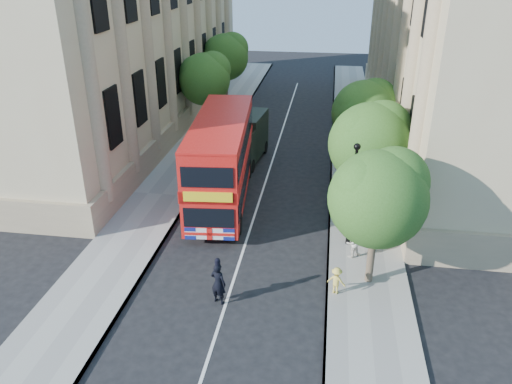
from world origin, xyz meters
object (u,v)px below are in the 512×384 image
at_px(woman_pedestrian, 353,242).
at_px(police_constable, 218,283).
at_px(double_decker_bus, 222,158).
at_px(box_van, 244,140).
at_px(lamp_post, 352,199).

bearing_deg(woman_pedestrian, police_constable, -1.64).
xyz_separation_m(double_decker_bus, woman_pedestrian, (7.20, -5.01, -1.79)).
bearing_deg(police_constable, woman_pedestrian, -120.66).
bearing_deg(double_decker_bus, woman_pedestrian, -40.04).
relative_size(box_van, police_constable, 3.07).
relative_size(double_decker_bus, police_constable, 5.72).
height_order(double_decker_bus, box_van, double_decker_bus).
height_order(police_constable, woman_pedestrian, police_constable).
xyz_separation_m(lamp_post, police_constable, (-5.30, -5.28, -1.58)).
bearing_deg(lamp_post, police_constable, -135.12).
relative_size(lamp_post, police_constable, 2.78).
distance_m(double_decker_bus, police_constable, 9.46).
height_order(lamp_post, box_van, lamp_post).
distance_m(lamp_post, woman_pedestrian, 2.02).
bearing_deg(woman_pedestrian, lamp_post, -122.93).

